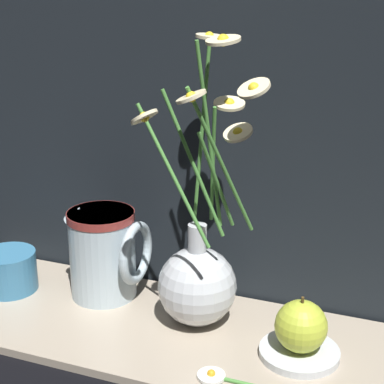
% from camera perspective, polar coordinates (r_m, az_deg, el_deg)
% --- Properties ---
extents(ground_plane, '(6.00, 6.00, 0.00)m').
position_cam_1_polar(ground_plane, '(0.94, 0.13, -13.09)').
color(ground_plane, black).
extents(shelf, '(0.84, 0.26, 0.01)m').
position_cam_1_polar(shelf, '(0.93, 0.13, -12.78)').
color(shelf, tan).
rests_on(shelf, ground_plane).
extents(vase_with_flowers, '(0.19, 0.19, 0.41)m').
position_cam_1_polar(vase_with_flowers, '(0.92, 0.53, -7.50)').
color(vase_with_flowers, silver).
rests_on(vase_with_flowers, shelf).
extents(yellow_mug, '(0.10, 0.09, 0.06)m').
position_cam_1_polar(yellow_mug, '(1.07, -16.03, -6.74)').
color(yellow_mug, teal).
rests_on(yellow_mug, shelf).
extents(ceramic_pitcher, '(0.13, 0.10, 0.15)m').
position_cam_1_polar(ceramic_pitcher, '(1.00, -7.78, -5.18)').
color(ceramic_pitcher, silver).
rests_on(ceramic_pitcher, shelf).
extents(saucer_plate, '(0.11, 0.11, 0.01)m').
position_cam_1_polar(saucer_plate, '(0.89, 9.51, -13.90)').
color(saucer_plate, silver).
rests_on(saucer_plate, shelf).
extents(orange_fruit, '(0.07, 0.07, 0.08)m').
position_cam_1_polar(orange_fruit, '(0.87, 9.66, -11.69)').
color(orange_fruit, '#B7C638').
rests_on(orange_fruit, saucer_plate).
extents(loose_daisy, '(0.12, 0.04, 0.01)m').
position_cam_1_polar(loose_daisy, '(0.84, 2.66, -16.18)').
color(loose_daisy, '#4C8E3D').
rests_on(loose_daisy, shelf).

